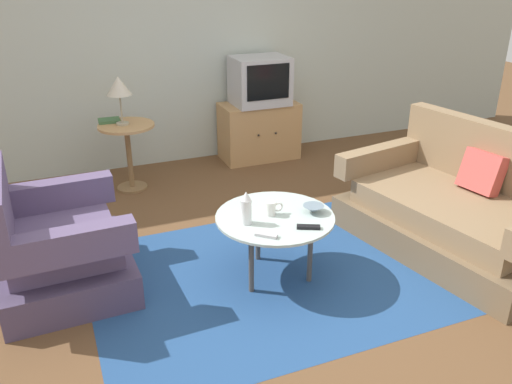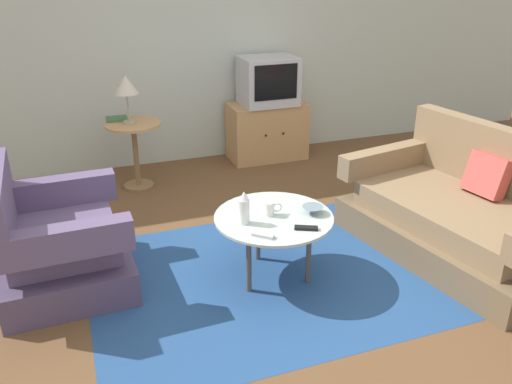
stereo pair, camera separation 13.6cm
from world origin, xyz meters
The scene contains 16 objects.
ground_plane centered at (0.00, 0.00, 0.00)m, with size 16.00×16.00×0.00m, color brown.
back_wall centered at (0.00, 2.60, 1.35)m, with size 9.00×0.12×2.70m, color #B2BCB2.
area_rug centered at (-0.03, 0.01, 0.00)m, with size 2.52×1.84×0.00m, color navy.
armchair centered at (-1.44, 0.41, 0.30)m, with size 0.86×0.97×0.87m.
couch centered at (1.45, -0.13, 0.29)m, with size 1.27×1.81×0.91m.
coffee_table centered at (-0.04, 0.01, 0.43)m, with size 0.81×0.81×0.47m.
side_table centered at (-0.69, 1.94, 0.47)m, with size 0.52×0.52×0.65m.
tv_stand centered at (0.79, 2.28, 0.31)m, with size 0.83×0.46×0.62m.
television centered at (0.79, 2.26, 0.87)m, with size 0.58×0.46×0.50m.
table_lamp centered at (-0.72, 1.94, 1.00)m, with size 0.23×0.23×0.45m.
vase centered at (-0.25, -0.02, 0.58)m, with size 0.07×0.07×0.23m.
mug centered at (-0.05, 0.03, 0.52)m, with size 0.12×0.07×0.10m.
bowl centered at (0.23, -0.04, 0.50)m, with size 0.15×0.15×0.05m.
tv_remote_dark centered at (0.09, -0.24, 0.48)m, with size 0.16×0.11×0.02m.
tv_remote_silver centered at (-0.20, -0.23, 0.48)m, with size 0.14×0.13×0.02m.
book centered at (-0.82, 2.08, 0.66)m, with size 0.20×0.16×0.03m.
Camera 2 is at (-1.23, -2.94, 2.07)m, focal length 37.09 mm.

